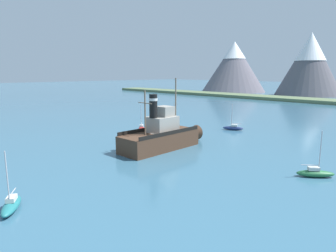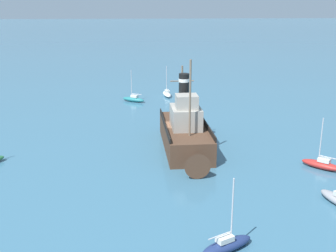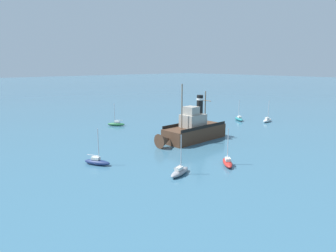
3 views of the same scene
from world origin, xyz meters
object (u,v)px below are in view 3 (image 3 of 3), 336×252
(sailboat_teal, at_px, (239,119))
(sailboat_green, at_px, (116,124))
(old_tugboat, at_px, (192,130))
(sailboat_grey, at_px, (180,171))
(sailboat_white, at_px, (267,120))
(sailboat_red, at_px, (228,162))
(sailboat_navy, at_px, (97,162))

(sailboat_teal, height_order, sailboat_green, same)
(old_tugboat, relative_size, sailboat_green, 2.96)
(sailboat_teal, bearing_deg, sailboat_grey, 114.98)
(sailboat_green, xyz_separation_m, sailboat_white, (-19.33, -28.50, 0.00))
(sailboat_green, bearing_deg, sailboat_teal, -119.03)
(sailboat_red, height_order, sailboat_white, same)
(sailboat_grey, relative_size, sailboat_green, 1.00)
(sailboat_green, relative_size, sailboat_white, 1.00)
(sailboat_navy, height_order, sailboat_grey, same)
(sailboat_teal, xyz_separation_m, sailboat_white, (-5.41, -3.42, 0.00))
(sailboat_green, bearing_deg, sailboat_white, -124.14)
(old_tugboat, distance_m, sailboat_grey, 16.98)
(sailboat_teal, bearing_deg, sailboat_green, 60.97)
(sailboat_white, bearing_deg, sailboat_grey, 105.87)
(old_tugboat, bearing_deg, sailboat_red, 153.57)
(old_tugboat, xyz_separation_m, sailboat_red, (-12.23, 6.08, -1.40))
(old_tugboat, distance_m, sailboat_white, 25.42)
(old_tugboat, height_order, sailboat_red, old_tugboat)
(sailboat_red, bearing_deg, sailboat_navy, 47.71)
(sailboat_teal, relative_size, sailboat_grey, 1.00)
(sailboat_teal, bearing_deg, old_tugboat, 104.81)
(sailboat_grey, bearing_deg, sailboat_teal, -65.02)
(sailboat_green, height_order, sailboat_white, same)
(sailboat_red, distance_m, sailboat_green, 32.09)
(sailboat_teal, bearing_deg, sailboat_white, -147.68)
(sailboat_red, height_order, sailboat_green, same)
(sailboat_teal, distance_m, sailboat_navy, 41.26)
(old_tugboat, height_order, sailboat_teal, old_tugboat)
(sailboat_navy, bearing_deg, sailboat_white, -88.63)
(old_tugboat, relative_size, sailboat_teal, 2.96)
(sailboat_red, height_order, sailboat_navy, same)
(sailboat_grey, bearing_deg, sailboat_navy, 29.41)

